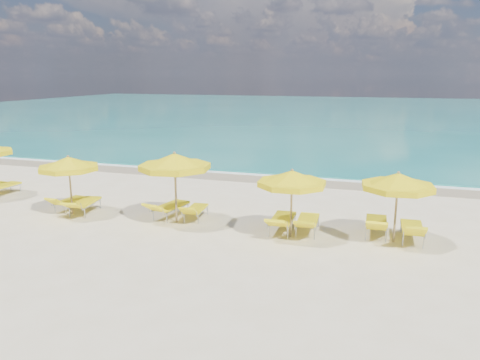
% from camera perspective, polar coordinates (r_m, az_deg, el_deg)
% --- Properties ---
extents(ground_plane, '(120.00, 120.00, 0.00)m').
position_cam_1_polar(ground_plane, '(15.79, -1.66, -5.41)').
color(ground_plane, beige).
extents(ocean, '(120.00, 80.00, 0.30)m').
position_cam_1_polar(ocean, '(62.54, 13.19, 7.99)').
color(ocean, '#14756E').
rests_on(ocean, ground).
extents(wet_sand_band, '(120.00, 2.60, 0.01)m').
position_cam_1_polar(wet_sand_band, '(22.66, 4.54, 0.20)').
color(wet_sand_band, tan).
rests_on(wet_sand_band, ground).
extents(foam_line, '(120.00, 1.20, 0.03)m').
position_cam_1_polar(foam_line, '(23.42, 4.99, 0.61)').
color(foam_line, white).
rests_on(foam_line, ground).
extents(whitecap_near, '(14.00, 0.36, 0.05)m').
position_cam_1_polar(whitecap_near, '(33.40, -1.73, 4.33)').
color(whitecap_near, white).
rests_on(whitecap_near, ground).
extents(whitecap_far, '(18.00, 0.30, 0.05)m').
position_cam_1_polar(whitecap_far, '(38.58, 22.09, 4.55)').
color(whitecap_far, white).
rests_on(whitecap_far, ground).
extents(umbrella_2, '(2.56, 2.56, 2.15)m').
position_cam_1_polar(umbrella_2, '(17.56, -20.17, 1.83)').
color(umbrella_2, '#9D804E').
rests_on(umbrella_2, ground).
extents(umbrella_3, '(2.92, 2.92, 2.44)m').
position_cam_1_polar(umbrella_3, '(15.63, -7.96, 2.17)').
color(umbrella_3, '#9D804E').
rests_on(umbrella_3, ground).
extents(umbrella_4, '(2.82, 2.82, 2.16)m').
position_cam_1_polar(umbrella_4, '(14.20, 6.35, 0.12)').
color(umbrella_4, '#9D804E').
rests_on(umbrella_4, ground).
extents(umbrella_5, '(2.67, 2.67, 2.18)m').
position_cam_1_polar(umbrella_5, '(14.39, 18.70, -0.23)').
color(umbrella_5, '#9D804E').
rests_on(umbrella_5, ground).
extents(lounger_1_right, '(0.70, 1.85, 0.77)m').
position_cam_1_polar(lounger_1_right, '(21.87, -26.91, -1.04)').
color(lounger_1_right, '#A5A8AD').
rests_on(lounger_1_right, ground).
extents(lounger_2_left, '(0.61, 1.70, 0.71)m').
position_cam_1_polar(lounger_2_left, '(18.47, -20.05, -2.82)').
color(lounger_2_left, '#A5A8AD').
rests_on(lounger_2_left, ground).
extents(lounger_2_right, '(0.92, 2.03, 0.73)m').
position_cam_1_polar(lounger_2_right, '(17.86, -18.41, -3.14)').
color(lounger_2_right, '#A5A8AD').
rests_on(lounger_2_right, ground).
extents(lounger_3_left, '(0.97, 2.05, 0.78)m').
position_cam_1_polar(lounger_3_left, '(16.65, -8.50, -3.74)').
color(lounger_3_left, '#A5A8AD').
rests_on(lounger_3_left, ground).
extents(lounger_3_right, '(0.71, 1.74, 0.71)m').
position_cam_1_polar(lounger_3_right, '(16.35, -5.43, -4.06)').
color(lounger_3_right, '#A5A8AD').
rests_on(lounger_3_right, ground).
extents(lounger_4_left, '(0.73, 2.07, 0.79)m').
position_cam_1_polar(lounger_4_left, '(15.05, 5.16, -5.42)').
color(lounger_4_left, '#A5A8AD').
rests_on(lounger_4_left, ground).
extents(lounger_4_right, '(0.73, 1.99, 0.76)m').
position_cam_1_polar(lounger_4_right, '(15.05, 8.21, -5.55)').
color(lounger_4_right, '#A5A8AD').
rests_on(lounger_4_right, ground).
extents(lounger_5_left, '(0.71, 1.99, 0.82)m').
position_cam_1_polar(lounger_5_left, '(15.30, 16.25, -5.61)').
color(lounger_5_left, '#A5A8AD').
rests_on(lounger_5_left, ground).
extents(lounger_5_right, '(0.70, 1.93, 0.83)m').
position_cam_1_polar(lounger_5_right, '(15.13, 20.22, -6.12)').
color(lounger_5_right, '#A5A8AD').
rests_on(lounger_5_right, ground).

